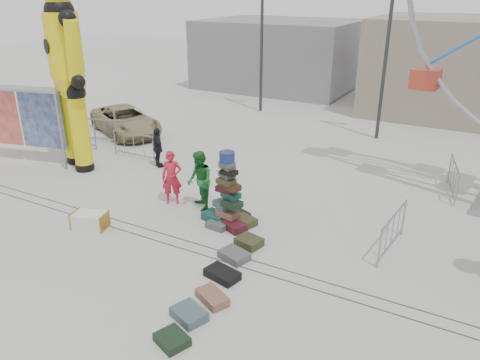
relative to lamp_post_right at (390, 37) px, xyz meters
The scene contains 25 objects.
ground 14.09m from the lamp_post_right, 103.39° to the right, with size 90.00×90.00×0.00m, color #9E9E99.
track_line_near 13.54m from the lamp_post_right, 104.01° to the right, with size 40.00×0.04×0.01m, color #47443F.
track_line_far 13.18m from the lamp_post_right, 104.46° to the right, with size 40.00×0.04×0.01m, color #47443F.
building_left 13.00m from the lamp_post_right, 135.30° to the left, with size 10.00×8.00×4.40m, color gray.
lamp_post_right is the anchor object (origin of this frame).
lamp_post_left 7.28m from the lamp_post_right, 164.05° to the left, with size 1.41×0.25×8.00m.
suitcase_tower 11.34m from the lamp_post_right, 100.02° to the right, with size 1.71×1.42×2.24m.
crash_test_dummy 13.12m from the lamp_post_right, 135.13° to the right, with size 2.67×1.58×6.92m.
banner_scaffold 15.36m from the lamp_post_right, 139.23° to the right, with size 4.17×1.66×2.98m.
steamer_trunk 14.38m from the lamp_post_right, 112.32° to the right, with size 0.97×0.56×0.45m, color silver.
row_case_0 12.21m from the lamp_post_right, 93.52° to the right, with size 0.66×0.54×0.23m, color #37371B.
row_case_1 12.94m from the lamp_post_right, 93.40° to the right, with size 0.74×0.54×0.20m, color #505457.
row_case_2 13.76m from the lamp_post_right, 92.43° to the right, with size 0.83×0.51×0.20m, color black.
row_case_3 14.59m from the lamp_post_right, 91.16° to the right, with size 0.80×0.45×0.20m, color brown.
row_case_4 15.29m from the lamp_post_right, 91.56° to the right, with size 0.73×0.55×0.22m, color #40575C.
row_case_5 16.04m from the lamp_post_right, 90.98° to the right, with size 0.63×0.53×0.18m, color black.
barricade_dummy_a 13.99m from the lamp_post_right, 146.45° to the right, with size 2.00×0.10×1.10m, color gray, non-canonical shape.
barricade_dummy_b 13.01m from the lamp_post_right, 148.16° to the right, with size 2.00×0.10×1.10m, color gray, non-canonical shape.
barricade_dummy_c 11.69m from the lamp_post_right, 136.78° to the right, with size 2.00×0.10×1.10m, color gray, non-canonical shape.
barricade_wheel_front 10.88m from the lamp_post_right, 74.60° to the right, with size 2.00×0.10×1.10m, color gray, non-canonical shape.
barricade_wheel_back 7.37m from the lamp_post_right, 54.08° to the right, with size 2.00×0.10×1.10m, color gray, non-canonical shape.
pedestrian_red 11.56m from the lamp_post_right, 112.05° to the right, with size 0.64×0.42×1.76m, color red.
pedestrian_green 11.14m from the lamp_post_right, 107.18° to the right, with size 0.91×0.71×1.88m, color #186324.
pedestrian_black 10.85m from the lamp_post_right, 130.06° to the right, with size 0.91×0.38×1.56m, color black.
parked_suv 12.43m from the lamp_post_right, 154.86° to the right, with size 2.11×4.57×1.27m, color #93885F.
Camera 1 is at (7.52, -8.12, 6.51)m, focal length 35.00 mm.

